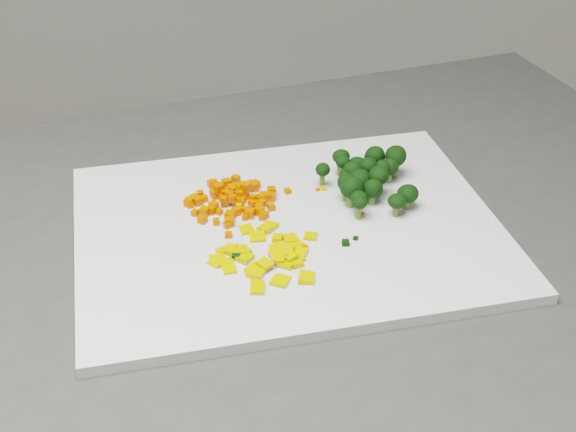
{
  "coord_description": "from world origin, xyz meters",
  "views": [
    {
      "loc": [
        0.37,
        -0.06,
        1.35
      ],
      "look_at": [
        0.37,
        0.59,
        0.92
      ],
      "focal_mm": 50.0,
      "sensor_mm": 36.0,
      "label": 1
    }
  ],
  "objects_px": {
    "pepper_pile": "(265,249)",
    "broccoli_pile": "(372,175)",
    "carrot_pile": "(233,193)",
    "cutting_board": "(288,229)"
  },
  "relations": [
    {
      "from": "carrot_pile",
      "to": "pepper_pile",
      "type": "relative_size",
      "value": 0.86
    },
    {
      "from": "carrot_pile",
      "to": "pepper_pile",
      "type": "xyz_separation_m",
      "value": [
        0.03,
        -0.09,
        -0.01
      ]
    },
    {
      "from": "carrot_pile",
      "to": "broccoli_pile",
      "type": "bearing_deg",
      "value": 5.44
    },
    {
      "from": "carrot_pile",
      "to": "pepper_pile",
      "type": "distance_m",
      "value": 0.1
    },
    {
      "from": "pepper_pile",
      "to": "broccoli_pile",
      "type": "xyz_separation_m",
      "value": [
        0.11,
        0.1,
        0.02
      ]
    },
    {
      "from": "carrot_pile",
      "to": "broccoli_pile",
      "type": "distance_m",
      "value": 0.14
    },
    {
      "from": "cutting_board",
      "to": "pepper_pile",
      "type": "xyz_separation_m",
      "value": [
        -0.02,
        -0.05,
        0.01
      ]
    },
    {
      "from": "cutting_board",
      "to": "pepper_pile",
      "type": "bearing_deg",
      "value": -112.2
    },
    {
      "from": "broccoli_pile",
      "to": "carrot_pile",
      "type": "bearing_deg",
      "value": -174.56
    },
    {
      "from": "cutting_board",
      "to": "carrot_pile",
      "type": "relative_size",
      "value": 4.5
    }
  ]
}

